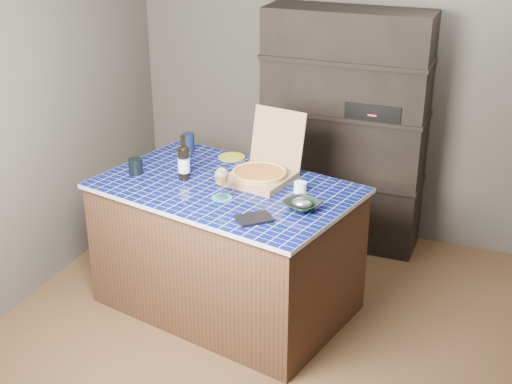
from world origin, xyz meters
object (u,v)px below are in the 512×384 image
at_px(kitchen_island, 227,247).
at_px(dvd_case, 254,219).
at_px(mead_bottle, 184,162).
at_px(bowl, 302,205).
at_px(wine_glass, 221,177).
at_px(pizza_box, 261,172).

relative_size(kitchen_island, dvd_case, 8.78).
bearing_deg(mead_bottle, bowl, -10.88).
distance_m(kitchen_island, mead_bottle, 0.62).
xyz_separation_m(kitchen_island, bowl, (0.55, -0.15, 0.46)).
xyz_separation_m(kitchen_island, mead_bottle, (-0.30, 0.02, 0.55)).
bearing_deg(mead_bottle, dvd_case, -31.76).
bearing_deg(wine_glass, mead_bottle, 151.22).
xyz_separation_m(kitchen_island, pizza_box, (0.17, 0.17, 0.49)).
bearing_deg(pizza_box, bowl, -29.82).
height_order(dvd_case, bowl, bowl).
bearing_deg(kitchen_island, bowl, -1.98).
xyz_separation_m(wine_glass, bowl, (0.50, 0.03, -0.11)).
bearing_deg(kitchen_island, mead_bottle, -170.36).
bearing_deg(bowl, dvd_case, -131.54).
relative_size(mead_bottle, dvd_case, 1.46).
xyz_separation_m(kitchen_island, dvd_case, (0.34, -0.38, 0.44)).
bearing_deg(wine_glass, kitchen_island, 106.73).
relative_size(mead_bottle, wine_glass, 1.52).
bearing_deg(dvd_case, pizza_box, 153.08).
xyz_separation_m(pizza_box, bowl, (0.38, -0.32, -0.03)).
height_order(kitchen_island, mead_bottle, mead_bottle).
bearing_deg(wine_glass, pizza_box, 70.99).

